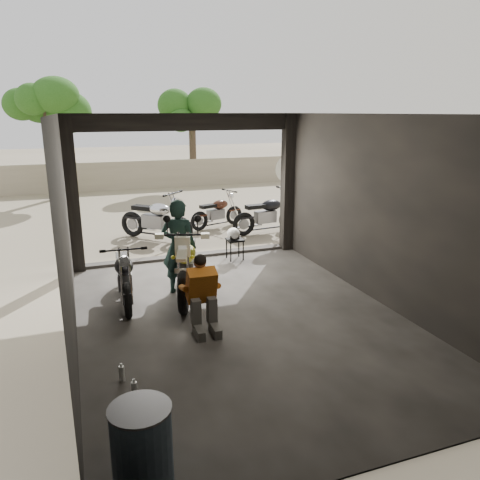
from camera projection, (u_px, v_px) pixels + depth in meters
ground at (241, 320)px, 7.52m from camera, size 80.00×80.00×0.00m
garage at (230, 235)px, 7.68m from camera, size 7.00×7.13×3.20m
boundary_wall at (130, 175)px, 20.06m from camera, size 18.00×0.30×1.20m
tree_left at (45, 90)px, 16.82m from camera, size 2.20×2.20×5.60m
tree_right at (192, 104)px, 20.19m from camera, size 2.20×2.20×5.00m
main_bike at (186, 261)px, 8.30m from camera, size 1.41×2.18×1.35m
left_bike at (124, 272)px, 8.05m from camera, size 0.78×1.70×1.13m
outside_bike_a at (156, 215)px, 12.05m from camera, size 1.91×1.90×1.29m
outside_bike_b at (217, 210)px, 13.35m from camera, size 1.67×1.11×1.05m
outside_bike_c at (267, 211)px, 12.73m from camera, size 1.87×0.94×1.21m
rider at (179, 248)px, 8.37m from camera, size 0.77×0.68×1.76m
mechanic at (204, 296)px, 6.98m from camera, size 0.61×0.80×1.13m
stool at (235, 242)px, 10.44m from camera, size 0.35×0.35×0.49m
helmet at (233, 234)px, 10.33m from camera, size 0.35×0.36×0.27m
oil_drum at (142, 450)px, 4.04m from camera, size 0.66×0.66×0.82m
sign_post at (288, 183)px, 12.29m from camera, size 0.71×0.08×2.14m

